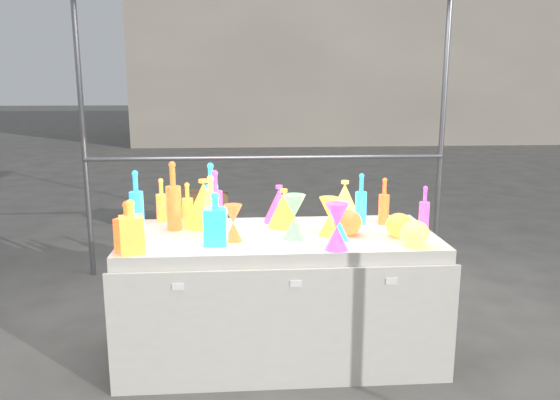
{
  "coord_description": "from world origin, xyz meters",
  "views": [
    {
      "loc": [
        -0.23,
        -3.06,
        1.6
      ],
      "look_at": [
        0.0,
        0.0,
        0.95
      ],
      "focal_mm": 35.0,
      "sensor_mm": 36.0,
      "label": 1
    }
  ],
  "objects": [
    {
      "name": "lampshade_2",
      "position": [
        0.01,
        0.28,
        0.87
      ],
      "size": [
        0.24,
        0.24,
        0.23
      ],
      "primitive_type": null,
      "rotation": [
        0.0,
        0.0,
        -0.23
      ],
      "color": "blue",
      "rests_on": "display_table"
    },
    {
      "name": "bottle_1",
      "position": [
        -0.85,
        0.18,
        0.93
      ],
      "size": [
        0.11,
        0.11,
        0.35
      ],
      "primitive_type": null,
      "rotation": [
        0.0,
        0.0,
        0.44
      ],
      "color": "#198D25",
      "rests_on": "display_table"
    },
    {
      "name": "bottle_2",
      "position": [
        -0.62,
        0.13,
        0.96
      ],
      "size": [
        0.11,
        0.11,
        0.41
      ],
      "primitive_type": null,
      "rotation": [
        0.0,
        0.0,
        -0.22
      ],
      "color": "orange",
      "rests_on": "display_table"
    },
    {
      "name": "bottle_7",
      "position": [
        -0.41,
        0.27,
        0.94
      ],
      "size": [
        0.11,
        0.11,
        0.38
      ],
      "primitive_type": null,
      "rotation": [
        0.0,
        0.0,
        -0.28
      ],
      "color": "#198D25",
      "rests_on": "display_table"
    },
    {
      "name": "cardboard_box_closed",
      "position": [
        -0.73,
        2.73,
        0.23
      ],
      "size": [
        0.73,
        0.63,
        0.45
      ],
      "primitive_type": "cube",
      "rotation": [
        0.0,
        0.0,
        -0.32
      ],
      "color": "#906441",
      "rests_on": "ground"
    },
    {
      "name": "hourglass_3",
      "position": [
        0.07,
        -0.11,
        0.88
      ],
      "size": [
        0.15,
        0.15,
        0.25
      ],
      "primitive_type": null,
      "rotation": [
        0.0,
        0.0,
        -0.19
      ],
      "color": "#D22AC6",
      "rests_on": "display_table"
    },
    {
      "name": "bottle_0",
      "position": [
        -0.72,
        0.35,
        0.89
      ],
      "size": [
        0.09,
        0.09,
        0.28
      ],
      "primitive_type": null,
      "rotation": [
        0.0,
        0.0,
        0.27
      ],
      "color": "#B81135",
      "rests_on": "display_table"
    },
    {
      "name": "decanter_2",
      "position": [
        -0.36,
        -0.19,
        0.89
      ],
      "size": [
        0.13,
        0.13,
        0.29
      ],
      "primitive_type": null,
      "rotation": [
        0.0,
        0.0,
        -0.06
      ],
      "color": "#198D25",
      "rests_on": "display_table"
    },
    {
      "name": "decanter_1",
      "position": [
        -0.81,
        -0.27,
        0.88
      ],
      "size": [
        0.14,
        0.14,
        0.27
      ],
      "primitive_type": null,
      "rotation": [
        0.0,
        0.0,
        -0.41
      ],
      "color": "orange",
      "rests_on": "display_table"
    },
    {
      "name": "bottle_9",
      "position": [
        0.66,
        0.17,
        0.9
      ],
      "size": [
        0.08,
        0.08,
        0.29
      ],
      "primitive_type": null,
      "rotation": [
        0.0,
        0.0,
        -0.27
      ],
      "color": "orange",
      "rests_on": "display_table"
    },
    {
      "name": "globe_2",
      "position": [
        0.39,
        -0.06,
        0.82
      ],
      "size": [
        0.21,
        0.21,
        0.13
      ],
      "primitive_type": null,
      "rotation": [
        0.0,
        0.0,
        -0.32
      ],
      "color": "orange",
      "rests_on": "display_table"
    },
    {
      "name": "globe_0",
      "position": [
        0.67,
        -0.12,
        0.81
      ],
      "size": [
        0.17,
        0.17,
        0.12
      ],
      "primitive_type": null,
      "rotation": [
        0.0,
        0.0,
        -0.1
      ],
      "color": "#B81135",
      "rests_on": "display_table"
    },
    {
      "name": "cardboard_box_flat",
      "position": [
        1.0,
        2.63,
        0.03
      ],
      "size": [
        0.71,
        0.59,
        0.05
      ],
      "primitive_type": "cube",
      "rotation": [
        0.0,
        0.0,
        0.3
      ],
      "color": "#906441",
      "rests_on": "ground"
    },
    {
      "name": "bottle_4",
      "position": [
        -0.39,
        -0.02,
        0.93
      ],
      "size": [
        0.09,
        0.09,
        0.35
      ],
      "primitive_type": null,
      "rotation": [
        0.0,
        0.0,
        0.11
      ],
      "color": "#127269",
      "rests_on": "display_table"
    },
    {
      "name": "bottle_6",
      "position": [
        -0.55,
        0.25,
        0.88
      ],
      "size": [
        0.08,
        0.08,
        0.27
      ],
      "primitive_type": null,
      "rotation": [
        0.0,
        0.0,
        0.14
      ],
      "color": "#B81135",
      "rests_on": "display_table"
    },
    {
      "name": "hourglass_4",
      "position": [
        0.27,
        -0.06,
        0.86
      ],
      "size": [
        0.14,
        0.14,
        0.22
      ],
      "primitive_type": null,
      "rotation": [
        0.0,
        0.0,
        -0.37
      ],
      "color": "#B81135",
      "rests_on": "display_table"
    },
    {
      "name": "bottle_10",
      "position": [
        0.86,
        0.01,
        0.88
      ],
      "size": [
        0.07,
        0.07,
        0.27
      ],
      "primitive_type": null,
      "rotation": [
        0.0,
        0.0,
        0.21
      ],
      "color": "blue",
      "rests_on": "display_table"
    },
    {
      "name": "lampshade_0",
      "position": [
        -0.45,
        0.2,
        0.9
      ],
      "size": [
        0.33,
        0.33,
        0.29
      ],
      "primitive_type": null,
      "rotation": [
        0.0,
        0.0,
        0.4
      ],
      "color": "yellow",
      "rests_on": "display_table"
    },
    {
      "name": "hourglass_5",
      "position": [
        0.32,
        -0.15,
        0.86
      ],
      "size": [
        0.12,
        0.12,
        0.21
      ],
      "primitive_type": null,
      "rotation": [
        0.0,
        0.0,
        -0.19
      ],
      "color": "#198D25",
      "rests_on": "display_table"
    },
    {
      "name": "decanter_0",
      "position": [
        -0.79,
        -0.31,
        0.89
      ],
      "size": [
        0.14,
        0.14,
        0.28
      ],
      "primitive_type": null,
      "rotation": [
        0.0,
        0.0,
        0.28
      ],
      "color": "#B81135",
      "rests_on": "display_table"
    },
    {
      "name": "background_building",
      "position": [
        4.0,
        14.0,
        3.0
      ],
      "size": [
        14.0,
        6.0,
        6.0
      ],
      "primitive_type": "cube",
      "color": "#B0A593",
      "rests_on": "ground"
    },
    {
      "name": "display_table",
      "position": [
        0.0,
        -0.01,
        0.37
      ],
      "size": [
        1.84,
        0.83,
        0.75
      ],
      "color": "silver",
      "rests_on": "ground"
    },
    {
      "name": "bottle_8",
      "position": [
        0.52,
        0.19,
        0.91
      ],
      "size": [
        0.09,
        0.09,
        0.32
      ],
      "primitive_type": null,
      "rotation": [
        0.0,
        0.0,
        0.42
      ],
      "color": "#198D25",
      "rests_on": "display_table"
    },
    {
      "name": "lampshade_3",
      "position": [
        0.43,
        0.28,
        0.88
      ],
      "size": [
        0.23,
        0.23,
        0.26
      ],
      "primitive_type": null,
      "rotation": [
        0.0,
        0.0,
        0.05
      ],
      "color": "#127269",
      "rests_on": "display_table"
    },
    {
      "name": "hourglass_1",
      "position": [
        0.27,
        -0.34,
        0.87
      ],
      "size": [
        0.14,
        0.14,
        0.25
      ],
      "primitive_type": null,
      "rotation": [
        0.0,
        0.0,
        0.1
      ],
      "color": "blue",
      "rests_on": "display_table"
    },
    {
      "name": "ground",
      "position": [
        0.0,
        0.0,
        0.0
      ],
      "size": [
        80.0,
        80.0,
        0.0
      ],
      "primitive_type": "plane",
      "color": "slate",
      "rests_on": "ground"
    },
    {
      "name": "globe_1",
      "position": [
        0.7,
        -0.3,
        0.81
      ],
      "size": [
        0.2,
        0.2,
        0.13
      ],
      "primitive_type": null,
      "rotation": [
        0.0,
        0.0,
        0.3
      ],
      "color": "#127269",
      "rests_on": "display_table"
    },
    {
      "name": "lampshade_1",
      "position": [
        0.03,
        0.15,
        0.87
      ],
      "size": [
        0.26,
        0.26,
        0.24
      ],
      "primitive_type": null,
      "rotation": [
        0.0,
        0.0,
        -0.4
      ],
      "color": "yellow",
      "rests_on": "display_table"
    },
    {
      "name": "hourglass_0",
      "position": [
        -0.27,
        -0.13,
        0.85
      ],
      "size": [
        0.1,
        0.1,
        0.21
      ],
      "primitive_type": null,
      "rotation": [
        0.0,
        0.0,
        0.01
      ],
      "color": "orange",
      "rests_on": "display_table"
    },
    {
      "name": "bottle_3",
      "position": [
        -0.38,
        0.21,
        0.92
      ],
      "size": [
        0.1,
        0.1,
        0.35
      ],
      "primitive_type": null,
      "rotation": [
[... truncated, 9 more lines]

